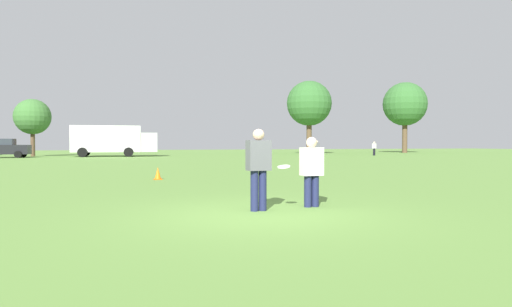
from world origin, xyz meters
The scene contains 13 objects.
ground_plane centered at (0.00, 0.00, 0.00)m, with size 170.38×170.38×0.00m, color #608C3D.
player_thrower centered at (0.12, 0.46, 0.96)m, with size 0.50×0.32×1.71m.
player_defender centered at (1.41, 0.67, 0.86)m, with size 0.48×0.29×1.55m.
frisbee centered at (0.66, 0.42, 0.92)m, with size 0.28×0.27×0.09m.
traffic_cone centered at (-1.17, 9.26, 0.23)m, with size 0.32×0.32×0.48m.
parked_car_center centered at (-12.84, 39.78, 0.92)m, with size 4.28×2.37×1.82m.
box_truck centered at (-2.99, 40.54, 1.75)m, with size 8.61×3.27×3.18m.
bystander_sideline_watcher centered at (13.98, 27.24, 0.92)m, with size 0.46×0.29×1.63m.
bystander_far_jogger centered at (25.05, 35.82, 0.88)m, with size 0.49×0.37×1.57m.
bystander_field_marshal centered at (9.77, 32.88, 0.92)m, with size 0.51×0.48×1.63m.
tree_east_oak centered at (-11.04, 43.67, 4.15)m, with size 3.71×3.71×6.03m.
tree_far_east_pine centered at (21.33, 45.33, 6.52)m, with size 5.84×5.84×9.48m.
tree_far_west_pine centered at (36.89, 46.71, 6.95)m, with size 6.21×6.21×10.10m.
Camera 1 is at (-2.71, -8.42, 1.42)m, focal length 31.54 mm.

